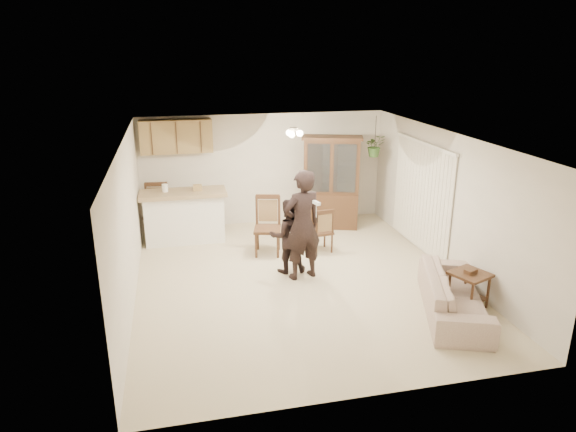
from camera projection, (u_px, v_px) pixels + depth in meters
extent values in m
plane|color=beige|center=(298.00, 280.00, 9.02)|extent=(6.50, 6.50, 0.00)
cube|color=white|center=(299.00, 138.00, 8.23)|extent=(5.50, 6.50, 0.02)
cube|color=beige|center=(264.00, 169.00, 11.63)|extent=(5.50, 0.02, 2.50)
cube|color=beige|center=(369.00, 302.00, 5.62)|extent=(5.50, 0.02, 2.50)
cube|color=beige|center=(128.00, 224.00, 8.05)|extent=(0.02, 6.50, 2.50)
cube|color=beige|center=(447.00, 202.00, 9.20)|extent=(0.02, 6.50, 2.50)
cube|color=white|center=(185.00, 219.00, 10.65)|extent=(1.60, 0.55, 1.00)
cube|color=tan|center=(183.00, 193.00, 10.48)|extent=(1.75, 0.70, 0.08)
cube|color=olive|center=(176.00, 136.00, 10.80)|extent=(1.50, 0.34, 0.70)
imported|color=#2B5120|center=(375.00, 146.00, 11.14)|extent=(0.43, 0.37, 0.48)
cylinder|color=black|center=(376.00, 131.00, 11.03)|extent=(0.01, 0.01, 0.65)
imported|color=beige|center=(454.00, 291.00, 7.80)|extent=(1.34, 2.01, 0.73)
imported|color=black|center=(302.00, 229.00, 8.85)|extent=(0.75, 0.59, 1.80)
imported|color=black|center=(288.00, 236.00, 9.16)|extent=(0.67, 0.53, 1.35)
cube|color=#341F12|center=(330.00, 209.00, 11.57)|extent=(1.30, 0.82, 0.80)
cube|color=#341F12|center=(332.00, 166.00, 11.26)|extent=(1.28, 0.77, 1.21)
cube|color=#B5BFC6|center=(332.00, 166.00, 11.26)|extent=(1.00, 0.33, 1.06)
cube|color=#341F12|center=(332.00, 138.00, 11.06)|extent=(1.40, 0.87, 0.06)
cube|color=#341F12|center=(470.00, 274.00, 7.94)|extent=(0.68, 0.68, 0.04)
cube|color=#341F12|center=(467.00, 297.00, 8.06)|extent=(0.57, 0.57, 0.03)
cube|color=#341F12|center=(471.00, 271.00, 7.92)|extent=(0.22, 0.19, 0.06)
cube|color=#341F12|center=(157.00, 215.00, 10.85)|extent=(0.58, 0.58, 0.06)
cube|color=#A07650|center=(155.00, 200.00, 10.76)|extent=(0.38, 0.09, 0.45)
cube|color=#341F12|center=(154.00, 187.00, 10.66)|extent=(0.47, 0.10, 0.09)
cube|color=#341F12|center=(267.00, 229.00, 10.01)|extent=(0.62, 0.62, 0.06)
cube|color=#A07650|center=(267.00, 214.00, 9.91)|extent=(0.38, 0.13, 0.44)
cube|color=#341F12|center=(267.00, 200.00, 9.82)|extent=(0.46, 0.15, 0.09)
cube|color=#341F12|center=(321.00, 232.00, 10.17)|extent=(0.46, 0.46, 0.04)
cube|color=#A07650|center=(321.00, 220.00, 10.10)|extent=(0.30, 0.08, 0.35)
cube|color=#341F12|center=(321.00, 209.00, 10.02)|extent=(0.37, 0.09, 0.07)
cube|color=white|center=(317.00, 203.00, 8.28)|extent=(0.09, 0.18, 0.05)
cube|color=white|center=(291.00, 234.00, 8.82)|extent=(0.04, 0.12, 0.04)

